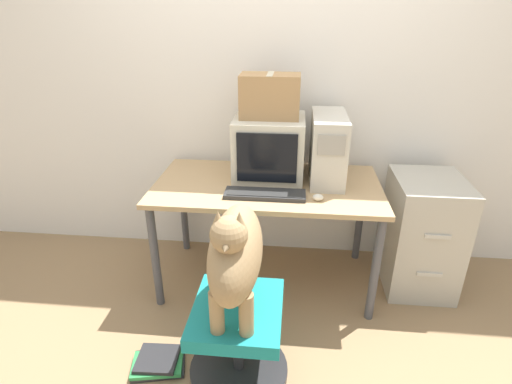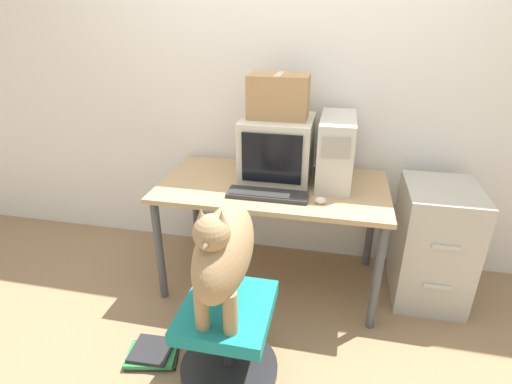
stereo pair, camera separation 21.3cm
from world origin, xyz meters
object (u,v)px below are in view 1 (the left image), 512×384
at_px(keyboard, 265,194).
at_px(office_chair, 238,338).
at_px(filing_cabinet, 421,234).
at_px(book_stack_floor, 158,362).
at_px(pc_tower, 328,148).
at_px(dog, 235,253).
at_px(cardboard_box, 271,96).
at_px(crt_monitor, 270,147).

relative_size(keyboard, office_chair, 0.93).
distance_m(filing_cabinet, book_stack_floor, 1.77).
height_order(pc_tower, dog, pc_tower).
distance_m(pc_tower, keyboard, 0.51).
bearing_deg(book_stack_floor, keyboard, 51.22).
bearing_deg(pc_tower, keyboard, -140.59).
relative_size(keyboard, dog, 0.79).
distance_m(pc_tower, dog, 1.04).
height_order(keyboard, cardboard_box, cardboard_box).
bearing_deg(crt_monitor, book_stack_floor, -118.20).
distance_m(filing_cabinet, cardboard_box, 1.31).
distance_m(office_chair, cardboard_box, 1.37).
distance_m(cardboard_box, book_stack_floor, 1.61).
xyz_separation_m(office_chair, dog, (0.00, -0.01, 0.50)).
relative_size(keyboard, filing_cabinet, 0.62).
bearing_deg(dog, keyboard, 82.94).
bearing_deg(filing_cabinet, keyboard, -165.88).
bearing_deg(cardboard_box, office_chair, -94.98).
bearing_deg(pc_tower, filing_cabinet, -4.06).
relative_size(crt_monitor, book_stack_floor, 1.42).
bearing_deg(keyboard, book_stack_floor, -128.78).
xyz_separation_m(pc_tower, book_stack_floor, (-0.86, -0.92, -0.89)).
height_order(crt_monitor, office_chair, crt_monitor).
bearing_deg(book_stack_floor, cardboard_box, 61.90).
height_order(keyboard, book_stack_floor, keyboard).
xyz_separation_m(keyboard, cardboard_box, (0.00, 0.32, 0.50)).
xyz_separation_m(crt_monitor, dog, (-0.08, -0.95, -0.17)).
bearing_deg(dog, pc_tower, 64.63).
bearing_deg(dog, book_stack_floor, 179.18).
relative_size(pc_tower, keyboard, 1.00).
distance_m(office_chair, filing_cabinet, 1.39).
relative_size(pc_tower, filing_cabinet, 0.62).
distance_m(pc_tower, cardboard_box, 0.47).
distance_m(pc_tower, book_stack_floor, 1.55).
distance_m(keyboard, cardboard_box, 0.59).
height_order(crt_monitor, keyboard, crt_monitor).
height_order(crt_monitor, filing_cabinet, crt_monitor).
xyz_separation_m(crt_monitor, pc_tower, (0.36, -0.02, 0.02)).
bearing_deg(keyboard, filing_cabinet, 14.12).
relative_size(keyboard, cardboard_box, 1.32).
bearing_deg(dog, cardboard_box, 85.09).
bearing_deg(office_chair, book_stack_floor, -178.84).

